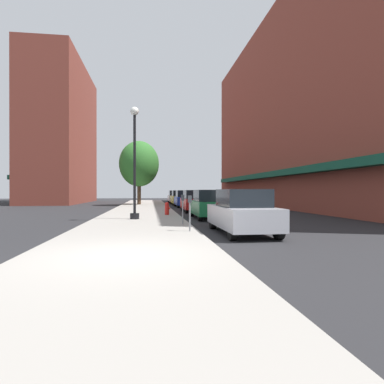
{
  "coord_description": "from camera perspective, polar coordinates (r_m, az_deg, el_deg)",
  "views": [
    {
      "loc": [
        0.58,
        -7.5,
        1.6
      ],
      "look_at": [
        3.71,
        15.73,
        1.52
      ],
      "focal_mm": 29.66,
      "sensor_mm": 36.0,
      "label": 1
    }
  ],
  "objects": [
    {
      "name": "car_yellow",
      "position": [
        36.79,
        -2.32,
        -1.03
      ],
      "size": [
        1.8,
        4.3,
        1.66
      ],
      "rotation": [
        0.0,
        0.0,
        -0.02
      ],
      "color": "black",
      "rests_on": "ground"
    },
    {
      "name": "parking_meter_near",
      "position": [
        14.11,
        -1.68,
        -2.44
      ],
      "size": [
        0.14,
        0.09,
        1.31
      ],
      "color": "slate",
      "rests_on": "sidewalk_slab"
    },
    {
      "name": "ground_plane",
      "position": [
        25.77,
        -0.02,
        -3.36
      ],
      "size": [
        90.0,
        90.0,
        0.0
      ],
      "primitive_type": "plane",
      "color": "#232326"
    },
    {
      "name": "sidewalk_slab",
      "position": [
        26.55,
        -8.91,
        -3.13
      ],
      "size": [
        4.8,
        50.0,
        0.12
      ],
      "primitive_type": "cube",
      "color": "gray",
      "rests_on": "ground"
    },
    {
      "name": "tree_near",
      "position": [
        35.36,
        -9.49,
        5.0
      ],
      "size": [
        4.34,
        4.34,
        6.95
      ],
      "color": "#422D1E",
      "rests_on": "sidewalk_slab"
    },
    {
      "name": "car_blue",
      "position": [
        31.18,
        -1.36,
        -1.25
      ],
      "size": [
        1.8,
        4.3,
        1.66
      ],
      "rotation": [
        0.0,
        0.0,
        0.03
      ],
      "color": "black",
      "rests_on": "ground"
    },
    {
      "name": "car_white",
      "position": [
        42.62,
        -3.06,
        -0.86
      ],
      "size": [
        1.8,
        4.3,
        1.66
      ],
      "rotation": [
        0.0,
        0.0,
        -0.02
      ],
      "color": "black",
      "rests_on": "ground"
    },
    {
      "name": "building_far_background",
      "position": [
        46.6,
        -22.27,
        9.49
      ],
      "size": [
        6.8,
        18.0,
        18.31
      ],
      "color": "brown",
      "rests_on": "ground"
    },
    {
      "name": "parking_meter_far",
      "position": [
        11.64,
        -0.4,
        -3.0
      ],
      "size": [
        0.14,
        0.09,
        1.31
      ],
      "color": "slate",
      "rests_on": "sidewalk_slab"
    },
    {
      "name": "car_green",
      "position": [
        18.37,
        3.08,
        -2.27
      ],
      "size": [
        1.8,
        4.3,
        1.66
      ],
      "rotation": [
        0.0,
        0.0,
        0.01
      ],
      "color": "black",
      "rests_on": "ground"
    },
    {
      "name": "fire_hydrant",
      "position": [
        19.76,
        -4.52,
        -2.93
      ],
      "size": [
        0.33,
        0.26,
        0.79
      ],
      "color": "red",
      "rests_on": "sidewalk_slab"
    },
    {
      "name": "building_right_brick",
      "position": [
        33.75,
        18.39,
        13.64
      ],
      "size": [
        6.8,
        40.0,
        18.95
      ],
      "color": "brown",
      "rests_on": "ground"
    },
    {
      "name": "car_silver",
      "position": [
        11.98,
        8.95,
        -3.59
      ],
      "size": [
        1.8,
        4.3,
        1.66
      ],
      "rotation": [
        0.0,
        0.0,
        0.01
      ],
      "color": "black",
      "rests_on": "ground"
    },
    {
      "name": "lamppost",
      "position": [
        17.01,
        -10.28,
        5.6
      ],
      "size": [
        0.48,
        0.48,
        5.9
      ],
      "color": "black",
      "rests_on": "sidewalk_slab"
    },
    {
      "name": "car_red",
      "position": [
        24.15,
        0.49,
        -1.68
      ],
      "size": [
        1.8,
        4.3,
        1.66
      ],
      "rotation": [
        0.0,
        0.0,
        -0.03
      ],
      "color": "black",
      "rests_on": "ground"
    }
  ]
}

